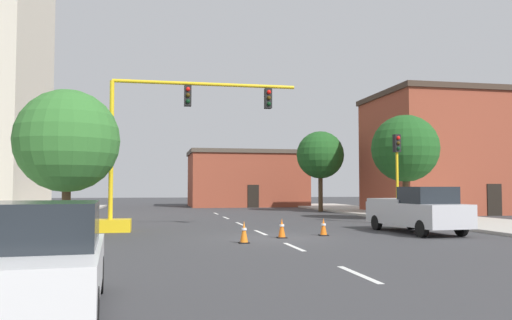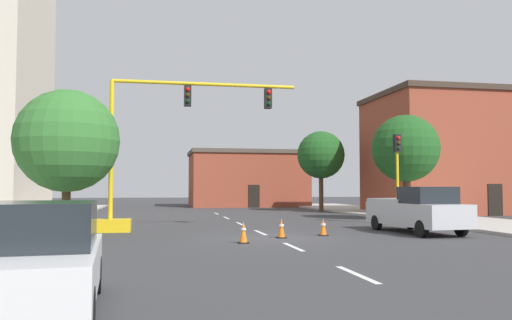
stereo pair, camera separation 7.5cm
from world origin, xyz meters
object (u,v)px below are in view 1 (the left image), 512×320
at_px(tree_right_mid, 405,149).
at_px(traffic_cone_roadside_a, 282,228).
at_px(traffic_signal_gantry, 139,181).
at_px(sedan_white_near_left, 39,257).
at_px(traffic_cone_roadside_c, 244,232).
at_px(tree_right_far, 320,155).
at_px(traffic_cone_roadside_b, 324,227).
at_px(traffic_light_pole_right, 397,158).
at_px(pickup_truck_silver, 417,210).
at_px(tree_left_near, 67,141).

height_order(tree_right_mid, traffic_cone_roadside_a, tree_right_mid).
bearing_deg(tree_right_mid, traffic_signal_gantry, -162.69).
bearing_deg(sedan_white_near_left, traffic_cone_roadside_a, 59.10).
xyz_separation_m(traffic_cone_roadside_a, traffic_cone_roadside_c, (-1.76, -1.56, 0.01)).
relative_size(tree_right_far, traffic_cone_roadside_b, 9.20).
bearing_deg(traffic_light_pole_right, traffic_signal_gantry, -171.90).
bearing_deg(traffic_signal_gantry, pickup_truck_silver, -14.83).
bearing_deg(pickup_truck_silver, traffic_cone_roadside_b, -174.70).
relative_size(traffic_signal_gantry, traffic_cone_roadside_a, 12.14).
bearing_deg(tree_right_mid, tree_left_near, -162.33).
height_order(sedan_white_near_left, traffic_cone_roadside_a, sedan_white_near_left).
relative_size(traffic_light_pole_right, tree_right_far, 0.74).
relative_size(tree_right_mid, traffic_cone_roadside_b, 8.89).
xyz_separation_m(tree_right_mid, tree_right_far, (-1.46, 11.69, 0.30)).
bearing_deg(sedan_white_near_left, traffic_signal_gantry, 86.05).
height_order(tree_right_mid, traffic_cone_roadside_b, tree_right_mid).
relative_size(tree_right_mid, pickup_truck_silver, 1.14).
xyz_separation_m(traffic_signal_gantry, pickup_truck_silver, (11.83, -3.13, -1.28)).
relative_size(sedan_white_near_left, traffic_cone_roadside_b, 6.52).
relative_size(traffic_light_pole_right, traffic_cone_roadside_c, 6.16).
height_order(traffic_light_pole_right, sedan_white_near_left, traffic_light_pole_right).
bearing_deg(pickup_truck_silver, tree_right_mid, 65.72).
bearing_deg(tree_right_far, tree_right_mid, -82.90).
distance_m(traffic_cone_roadside_a, traffic_cone_roadside_b, 2.02).
bearing_deg(traffic_cone_roadside_b, tree_left_near, 166.44).
height_order(tree_right_far, pickup_truck_silver, tree_right_far).
distance_m(tree_right_mid, traffic_cone_roadside_c, 16.16).
height_order(traffic_light_pole_right, pickup_truck_silver, traffic_light_pole_right).
height_order(traffic_signal_gantry, traffic_cone_roadside_a, traffic_signal_gantry).
relative_size(traffic_signal_gantry, traffic_light_pole_right, 1.94).
relative_size(tree_right_mid, traffic_cone_roadside_a, 8.21).
relative_size(tree_left_near, traffic_cone_roadside_a, 7.91).
relative_size(traffic_signal_gantry, tree_right_far, 1.43).
xyz_separation_m(sedan_white_near_left, traffic_cone_roadside_a, (6.62, 11.07, -0.51)).
distance_m(traffic_cone_roadside_b, traffic_cone_roadside_c, 4.28).
bearing_deg(traffic_light_pole_right, tree_right_mid, 55.93).
bearing_deg(traffic_cone_roadside_b, traffic_cone_roadside_c, -148.99).
bearing_deg(traffic_cone_roadside_c, traffic_light_pole_right, 38.44).
xyz_separation_m(sedan_white_near_left, traffic_cone_roadside_b, (8.53, 11.71, -0.54)).
height_order(traffic_light_pole_right, tree_right_mid, tree_right_mid).
bearing_deg(traffic_signal_gantry, traffic_cone_roadside_a, -36.90).
bearing_deg(tree_left_near, traffic_signal_gantry, 19.53).
bearing_deg(traffic_light_pole_right, traffic_cone_roadside_b, -137.65).
distance_m(traffic_signal_gantry, tree_right_mid, 16.27).
bearing_deg(traffic_cone_roadside_b, tree_right_mid, 46.43).
bearing_deg(traffic_cone_roadside_b, tree_right_far, 72.08).
distance_m(traffic_light_pole_right, sedan_white_near_left, 22.63).
distance_m(tree_right_far, traffic_cone_roadside_c, 24.80).
bearing_deg(traffic_light_pole_right, pickup_truck_silver, -107.86).
height_order(tree_right_mid, pickup_truck_silver, tree_right_mid).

